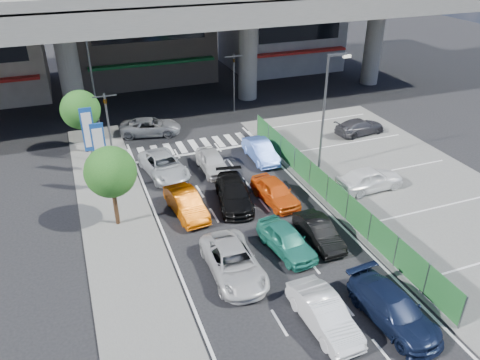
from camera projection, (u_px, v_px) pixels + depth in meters
name	position (u px, v px, depth m)	size (l,w,h in m)	color
ground	(259.00, 238.00, 25.44)	(120.00, 120.00, 0.00)	black
parking_lot	(403.00, 186.00, 30.49)	(12.00, 28.00, 0.06)	#575755
sidewalk_left	(118.00, 224.00, 26.52)	(4.00, 30.00, 0.12)	#575755
fence_run	(336.00, 197.00, 27.48)	(0.16, 22.00, 1.80)	#1F5B28
expressway	(160.00, 9.00, 39.28)	(64.00, 14.00, 10.75)	slate
building_center	(139.00, 6.00, 48.89)	(14.00, 10.90, 15.00)	gray
building_east	(281.00, 14.00, 53.76)	(12.00, 10.90, 12.00)	slate
traffic_light_left	(107.00, 111.00, 31.47)	(1.60, 1.24, 5.20)	#595B60
traffic_light_right	(234.00, 68.00, 40.85)	(1.60, 1.24, 5.20)	#595B60
street_lamp_right	(327.00, 104.00, 30.31)	(1.65, 0.22, 8.00)	#595B60
street_lamp_left	(94.00, 76.00, 35.95)	(1.65, 0.22, 8.00)	#595B60
signboard_near	(100.00, 149.00, 28.29)	(0.80, 0.14, 4.70)	#595B60
signboard_far	(88.00, 132.00, 30.63)	(0.80, 0.14, 4.70)	#595B60
tree_near	(111.00, 172.00, 24.92)	(2.80, 2.80, 4.80)	#382314
tree_far	(80.00, 110.00, 33.29)	(2.80, 2.80, 4.80)	#382314
hatch_white_back_mid	(324.00, 314.00, 19.55)	(1.46, 4.19, 1.38)	white
minivan_navy_back	(394.00, 309.00, 19.78)	(1.93, 4.76, 1.38)	#101933
sedan_white_mid_left	(234.00, 262.00, 22.51)	(2.29, 4.97, 1.38)	silver
taxi_teal_mid	(286.00, 240.00, 24.13)	(1.63, 4.05, 1.38)	#26856F
hatch_black_mid_right	(319.00, 232.00, 24.86)	(1.32, 3.78, 1.25)	black
taxi_orange_left	(186.00, 204.00, 27.26)	(1.46, 4.19, 1.38)	#BE4D03
sedan_black_mid	(234.00, 193.00, 28.30)	(1.93, 4.76, 1.38)	black
taxi_orange_right	(275.00, 192.00, 28.48)	(1.63, 4.05, 1.38)	#E55410
wagon_silver_front_left	(164.00, 166.00, 31.55)	(2.29, 4.97, 1.38)	#B6BBBF
sedan_white_front_mid	(213.00, 162.00, 32.07)	(1.63, 4.05, 1.38)	silver
kei_truck_front_right	(261.00, 151.00, 33.61)	(1.46, 4.19, 1.38)	#547EEC
crossing_wagon_silver	(150.00, 127.00, 37.66)	(2.22, 4.82, 1.34)	#94969C
parked_sedan_white	(369.00, 179.00, 29.64)	(1.80, 4.47, 1.52)	white
parked_sedan_dgrey	(360.00, 127.00, 37.66)	(1.73, 4.26, 1.24)	#35353A
traffic_cone	(329.00, 183.00, 30.05)	(0.32, 0.32, 0.63)	#D9470C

